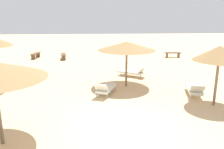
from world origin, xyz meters
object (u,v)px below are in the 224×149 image
at_px(parasol_0, 220,53).
at_px(lounger_5, 194,89).
at_px(parasol_1, 127,46).
at_px(lounger_1, 106,88).
at_px(bench_0, 173,54).
at_px(lounger_6, 133,72).
at_px(bench_2, 63,55).
at_px(bench_1, 36,55).

xyz_separation_m(parasol_0, lounger_5, (-0.35, 1.36, -2.04)).
height_order(parasol_1, lounger_1, parasol_1).
bearing_deg(lounger_1, bench_0, 55.65).
bearing_deg(parasol_1, lounger_5, -28.74).
bearing_deg(lounger_1, lounger_5, -5.99).
relative_size(parasol_0, bench_0, 1.77).
xyz_separation_m(lounger_6, bench_0, (4.79, 6.52, 0.03)).
relative_size(lounger_5, lounger_6, 1.03).
bearing_deg(lounger_1, lounger_6, 59.84).
height_order(parasol_0, bench_0, parasol_0).
height_order(parasol_0, lounger_6, parasol_0).
height_order(parasol_1, bench_0, parasol_1).
bearing_deg(lounger_6, lounger_1, -120.16).
bearing_deg(lounger_6, bench_0, 53.68).
bearing_deg(bench_0, parasol_0, -99.31).
bearing_deg(lounger_6, lounger_5, -55.96).
distance_m(lounger_5, lounger_6, 4.53).
relative_size(lounger_6, bench_2, 1.24).
bearing_deg(bench_2, parasol_1, -60.93).
height_order(lounger_1, lounger_6, lounger_1).
bearing_deg(lounger_5, lounger_6, 124.04).
relative_size(lounger_6, bench_1, 1.24).
bearing_deg(parasol_1, bench_1, 129.03).
xyz_separation_m(parasol_0, bench_1, (-10.83, 12.07, -2.01)).
relative_size(parasol_0, lounger_5, 1.36).
bearing_deg(bench_2, bench_1, 167.05).
distance_m(parasol_1, bench_2, 9.74).
relative_size(parasol_0, bench_1, 1.75).
bearing_deg(bench_0, lounger_6, -126.32).
xyz_separation_m(parasol_0, bench_0, (1.91, 11.63, -2.01)).
bearing_deg(bench_1, parasol_0, -48.10).
xyz_separation_m(parasol_1, lounger_5, (3.23, -1.77, -1.96)).
bearing_deg(parasol_0, bench_1, 131.90).
bearing_deg(bench_2, parasol_0, -54.38).
relative_size(lounger_1, lounger_6, 1.03).
distance_m(lounger_6, bench_0, 8.09).
xyz_separation_m(lounger_1, bench_0, (6.70, 9.81, 0.02)).
height_order(lounger_5, bench_2, lounger_5).
relative_size(lounger_5, bench_0, 1.30).
relative_size(parasol_0, parasol_1, 0.84).
xyz_separation_m(parasol_0, lounger_6, (-2.89, 5.11, -2.04)).
distance_m(parasol_1, bench_0, 10.30).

